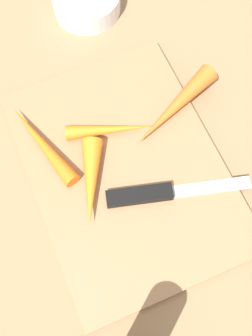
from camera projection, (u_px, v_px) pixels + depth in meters
name	position (u px, v px, depth m)	size (l,w,h in m)	color
ground_plane	(126.00, 171.00, 0.58)	(1.40, 1.40, 0.00)	#8C6D4C
cutting_board	(126.00, 170.00, 0.58)	(0.36, 0.26, 0.01)	#99704C
knife	(149.00, 194.00, 0.55)	(0.07, 0.20, 0.01)	#B7B7BC
carrot_shortest	(91.00, 182.00, 0.55)	(0.03, 0.03, 0.12)	orange
carrot_longest	(175.00, 107.00, 0.59)	(0.03, 0.03, 0.16)	orange
carrot_short	(108.00, 130.00, 0.58)	(0.02, 0.02, 0.12)	orange
carrot_long	(42.00, 144.00, 0.57)	(0.02, 0.02, 0.15)	orange
small_bowl	(87.00, 1.00, 0.67)	(0.11, 0.11, 0.04)	silver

